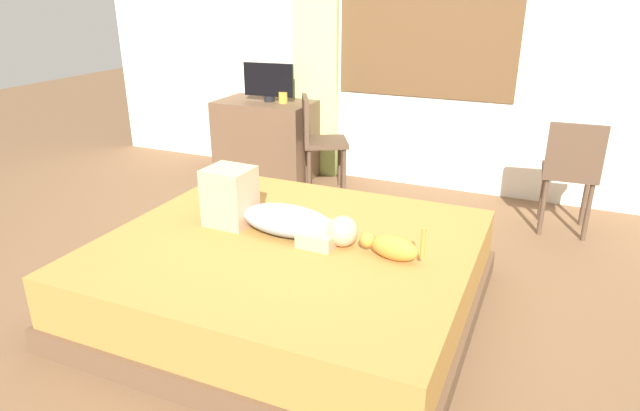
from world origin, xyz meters
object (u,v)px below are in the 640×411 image
desk (267,140)px  chair_by_desk (317,137)px  bed (290,275)px  person_lying (272,213)px  cat (391,247)px  chair_spare (571,169)px  cup (283,98)px  tv_monitor (269,82)px

desk → chair_by_desk: 0.67m
bed → person_lying: 0.37m
chair_by_desk → person_lying: bearing=-74.0°
cat → chair_spare: bearing=64.8°
cat → cup: bearing=129.3°
person_lying → cat: 0.73m
chair_spare → person_lying: bearing=-132.5°
tv_monitor → chair_spare: tv_monitor is taller
person_lying → chair_by_desk: size_ratio=1.09×
cup → chair_spare: 2.51m
desk → cup: 0.46m
bed → chair_by_desk: size_ratio=2.37×
chair_spare → desk: bearing=173.8°
bed → person_lying: size_ratio=2.18×
cup → chair_spare: chair_spare is taller
cat → desk: (-1.85, 2.04, -0.13)m
cup → chair_by_desk: chair_by_desk is taller
cat → tv_monitor: (-1.81, 2.04, 0.43)m
person_lying → desk: size_ratio=1.04×
bed → chair_by_desk: 1.98m
desk → chair_by_desk: bearing=-18.1°
bed → desk: desk is taller
cat → cup: (-1.66, 2.02, 0.29)m
bed → cat: size_ratio=5.73×
cup → tv_monitor: bearing=176.0°
bed → tv_monitor: 2.49m
chair_spare → cup: bearing=173.5°
chair_spare → chair_by_desk: bearing=177.5°
person_lying → chair_spare: bearing=47.5°
bed → desk: size_ratio=2.27×
chair_by_desk → bed: bearing=-70.6°
desk → cat: bearing=-47.7°
tv_monitor → person_lying: bearing=-61.2°
cup → cat: bearing=-50.7°
chair_by_desk → desk: bearing=161.9°
tv_monitor → chair_by_desk: bearing=-19.4°
desk → chair_by_desk: chair_by_desk is taller
bed → tv_monitor: bearing=120.9°
desk → chair_spare: size_ratio=1.05×
chair_spare → bed: bearing=-128.7°
person_lying → desk: (-1.13, 1.98, -0.17)m
cat → tv_monitor: size_ratio=0.74×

